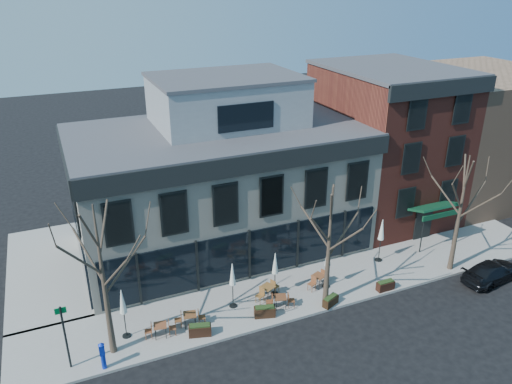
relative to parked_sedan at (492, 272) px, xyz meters
name	(u,v)px	position (x,y,z in m)	size (l,w,h in m)	color
ground	(249,281)	(-13.48, 5.76, -0.61)	(120.00, 120.00, 0.00)	black
sidewalk_front	(314,286)	(-10.23, 3.61, -0.54)	(33.50, 4.70, 0.15)	gray
sidewalk_side	(46,270)	(-24.73, 11.76, -0.54)	(4.50, 12.00, 0.15)	gray
corner_building	(220,179)	(-13.40, 10.82, 4.11)	(18.39, 10.39, 11.10)	beige
red_brick_building	(385,142)	(-0.48, 10.74, 5.02)	(8.20, 11.78, 11.18)	maroon
bg_building	(475,132)	(9.52, 11.76, 4.39)	(12.00, 12.00, 10.00)	#8C664C
tree_corner	(104,280)	(-21.96, 2.55, 3.63)	(3.93, 3.98, 7.92)	#382B21
tree_mid	(329,246)	(-10.46, 1.85, 3.18)	(3.50, 3.55, 7.04)	#382B21
tree_right	(460,213)	(-1.46, 1.85, 3.41)	(3.72, 3.77, 7.48)	#382B21
sign_pole	(65,334)	(-23.98, 2.26, 1.46)	(0.50, 0.10, 3.40)	black
parked_sedan	(492,272)	(0.00, 0.00, 0.00)	(1.72, 4.23, 1.23)	black
call_box	(103,355)	(-22.54, 1.56, 0.32)	(0.29, 0.29, 1.48)	#0E2BB8
cafe_set_0	(160,329)	(-19.59, 2.72, -0.03)	(1.65, 0.76, 0.85)	brown
cafe_set_1	(190,318)	(-17.97, 2.95, -0.02)	(1.70, 0.79, 0.87)	brown
cafe_set_2	(280,301)	(-12.98, 2.46, -0.02)	(1.68, 0.87, 0.86)	brown
cafe_set_3	(268,291)	(-13.25, 3.57, 0.01)	(1.76, 1.10, 0.91)	brown
cafe_set_4	(319,279)	(-10.02, 3.43, 0.00)	(1.73, 1.03, 0.90)	brown
umbrella_0	(123,304)	(-21.19, 3.40, 1.51)	(0.45, 0.45, 2.79)	black
umbrella_1	(232,277)	(-15.33, 3.59, 1.47)	(0.44, 0.44, 2.74)	black
umbrella_2	(275,266)	(-12.73, 3.71, 1.45)	(0.43, 0.43, 2.72)	black
umbrella_3	(328,258)	(-9.63, 3.19, 1.50)	(0.44, 0.44, 2.78)	black
umbrella_4	(382,232)	(-5.01, 4.41, 1.60)	(0.47, 0.47, 2.93)	black
planter_0	(200,330)	(-17.74, 2.01, -0.15)	(1.23, 0.75, 0.64)	black
planter_1	(265,311)	(-14.09, 2.09, -0.15)	(1.21, 0.75, 0.63)	black
planter_2	(330,301)	(-10.32, 1.56, -0.19)	(1.08, 0.76, 0.56)	black
planter_3	(385,285)	(-6.63, 1.56, -0.17)	(1.06, 0.42, 0.59)	black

